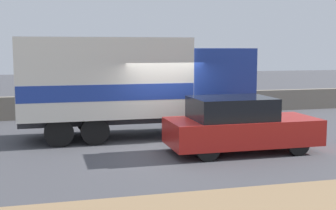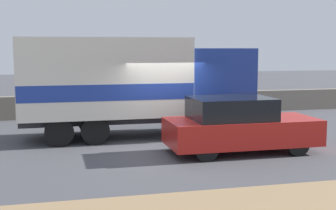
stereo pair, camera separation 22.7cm
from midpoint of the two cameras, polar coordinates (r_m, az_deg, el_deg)
The scene contains 4 objects.
ground_plane at distance 14.11m, azimuth 0.01°, elevation -5.12°, with size 80.00×80.00×0.00m, color #47474C.
stone_wall_backdrop at distance 20.47m, azimuth -4.79°, elevation 0.04°, with size 60.00×0.35×0.96m.
box_truck at distance 15.55m, azimuth -5.02°, elevation 2.75°, with size 7.59×2.60×3.28m.
car_hatchback at distance 13.40m, azimuth 8.20°, elevation -2.46°, with size 4.27×1.81×1.58m.
Camera 1 is at (-3.65, -13.30, 2.99)m, focal length 50.00 mm.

